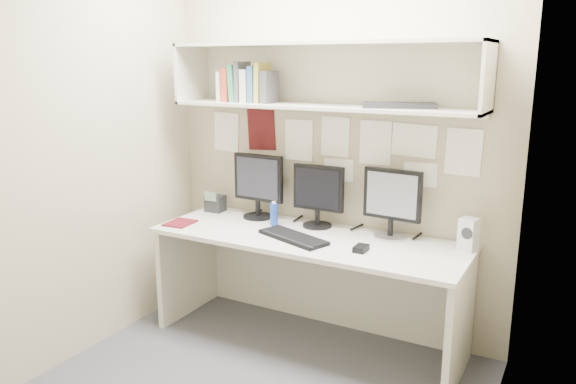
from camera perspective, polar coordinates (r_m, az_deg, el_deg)
The scene contains 18 objects.
wall_back at distance 3.74m, azimuth 4.56°, elevation 5.35°, with size 2.40×0.02×2.60m, color tan.
wall_front at distance 2.11m, azimuth -18.35°, elevation -1.33°, with size 2.40×0.02×2.60m, color tan.
wall_left at distance 3.65m, azimuth -19.87°, elevation 4.41°, with size 0.02×2.00×2.60m, color tan.
wall_right at distance 2.46m, azimuth 20.70°, elevation 0.44°, with size 0.02×2.00×2.60m, color tan.
desk at distance 3.68m, azimuth 2.02°, elevation -9.86°, with size 2.00×0.70×0.73m.
overhead_hutch at distance 3.58m, azimuth 3.75°, elevation 11.76°, with size 2.00×0.38×0.40m.
pinned_papers at distance 3.74m, azimuth 4.51°, elevation 4.58°, with size 1.92×0.01×0.48m, color white, non-canonical shape.
monitor_left at distance 3.92m, azimuth -3.04°, elevation 0.89°, with size 0.39×0.21×0.45m.
monitor_center at distance 3.70m, azimuth 3.09°, elevation -0.09°, with size 0.35×0.19×0.41m.
monitor_right at distance 3.52m, azimuth 10.52°, elevation -0.83°, with size 0.37×0.20×0.43m.
keyboard at distance 3.48m, azimuth 0.52°, elevation -4.62°, with size 0.48×0.17×0.02m, color black.
mouse at distance 3.29m, azimuth 7.42°, elevation -5.70°, with size 0.07×0.11×0.03m, color black.
speaker at distance 3.42m, azimuth 17.86°, elevation -4.11°, with size 0.12×0.12×0.19m.
blue_bottle at distance 3.76m, azimuth -1.43°, elevation -2.24°, with size 0.05×0.05×0.16m.
maroon_notebook at distance 3.88m, azimuth -10.90°, elevation -3.11°, with size 0.16×0.20×0.01m, color #520E16.
desk_phone at distance 4.14m, azimuth -7.40°, elevation -1.13°, with size 0.13×0.12×0.16m.
book_stack at distance 3.77m, azimuth -4.13°, elevation 10.82°, with size 0.39×0.16×0.26m.
hutch_tray at distance 3.36m, azimuth 11.23°, elevation 8.64°, with size 0.42×0.16×0.03m, color black.
Camera 1 is at (1.52, -2.38, 1.80)m, focal length 35.00 mm.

